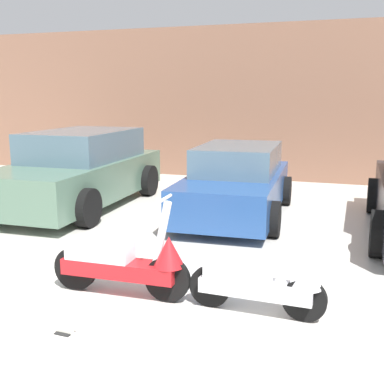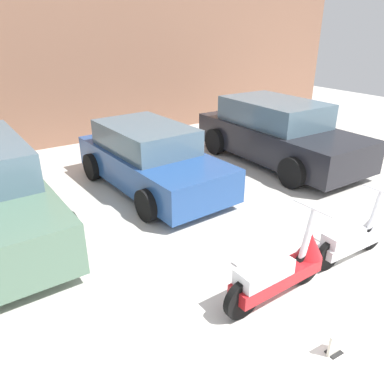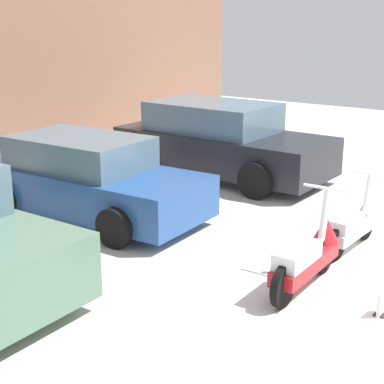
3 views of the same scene
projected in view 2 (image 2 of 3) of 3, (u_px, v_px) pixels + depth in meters
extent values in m
plane|color=silver|center=(365.00, 349.00, 3.93)|extent=(28.00, 28.00, 0.00)
cube|color=#845B47|center=(72.00, 71.00, 9.91)|extent=(19.60, 0.12, 3.92)
cylinder|color=black|center=(306.00, 266.00, 4.85)|extent=(0.50, 0.10, 0.50)
cylinder|color=black|center=(242.00, 299.00, 4.26)|extent=(0.50, 0.10, 0.50)
cube|color=#B2191E|center=(277.00, 277.00, 4.53)|extent=(1.32, 0.34, 0.17)
cube|color=white|center=(264.00, 271.00, 4.33)|extent=(0.74, 0.31, 0.20)
cylinder|color=white|center=(308.00, 234.00, 4.61)|extent=(0.23, 0.09, 0.71)
cylinder|color=white|center=(312.00, 208.00, 4.46)|extent=(0.05, 0.58, 0.03)
cone|color=#B2191E|center=(310.00, 245.00, 4.73)|extent=(0.34, 0.34, 0.33)
cylinder|color=black|center=(371.00, 236.00, 5.59)|extent=(0.44, 0.09, 0.44)
cylinder|color=black|center=(328.00, 255.00, 5.12)|extent=(0.44, 0.09, 0.44)
cube|color=silver|center=(351.00, 242.00, 5.33)|extent=(1.16, 0.31, 0.15)
cube|color=white|center=(344.00, 236.00, 5.16)|extent=(0.65, 0.28, 0.17)
cylinder|color=white|center=(375.00, 210.00, 5.38)|extent=(0.20, 0.08, 0.62)
cylinder|color=white|center=(380.00, 191.00, 5.25)|extent=(0.05, 0.51, 0.03)
cone|color=silver|center=(376.00, 219.00, 5.48)|extent=(0.30, 0.30, 0.29)
cylinder|color=black|center=(70.00, 235.00, 5.39)|extent=(0.24, 0.67, 0.67)
cylinder|color=black|center=(24.00, 177.00, 7.41)|extent=(0.24, 0.67, 0.67)
cube|color=navy|center=(152.00, 166.00, 7.60)|extent=(1.76, 3.84, 0.63)
cube|color=slate|center=(145.00, 137.00, 7.54)|extent=(1.48, 2.17, 0.49)
cylinder|color=black|center=(220.00, 183.00, 7.27)|extent=(0.23, 0.58, 0.57)
cylinder|color=black|center=(147.00, 205.00, 6.38)|extent=(0.23, 0.58, 0.57)
cylinder|color=black|center=(156.00, 152.00, 8.97)|extent=(0.23, 0.58, 0.57)
cylinder|color=black|center=(92.00, 167.00, 8.09)|extent=(0.23, 0.58, 0.57)
cube|color=black|center=(279.00, 140.00, 9.04)|extent=(1.84, 4.31, 0.71)
cube|color=slate|center=(274.00, 112.00, 8.97)|extent=(1.60, 2.42, 0.56)
cylinder|color=black|center=(349.00, 157.00, 8.58)|extent=(0.23, 0.66, 0.65)
cylinder|color=black|center=(293.00, 173.00, 7.65)|extent=(0.23, 0.66, 0.65)
cylinder|color=black|center=(268.00, 131.00, 10.60)|extent=(0.23, 0.66, 0.65)
cylinder|color=black|center=(216.00, 141.00, 9.68)|extent=(0.23, 0.66, 0.65)
cube|color=black|center=(334.00, 352.00, 3.88)|extent=(0.17, 0.13, 0.01)
cube|color=silver|center=(336.00, 343.00, 3.83)|extent=(0.20, 0.04, 0.26)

